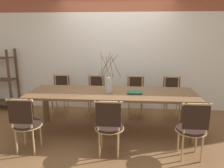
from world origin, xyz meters
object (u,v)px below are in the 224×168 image
object	(u,v)px
chair_near_center	(192,128)
shelving_rack	(0,80)
dining_table	(112,97)
vase_centerpiece	(109,84)
book_stack	(135,92)
chair_far_center	(135,95)

from	to	relation	value
chair_near_center	shelving_rack	distance (m)	4.33
chair_near_center	dining_table	bearing A→B (deg)	146.25
shelving_rack	vase_centerpiece	bearing A→B (deg)	-21.61
book_stack	shelving_rack	xyz separation A→B (m)	(-3.12, 1.09, -0.06)
chair_far_center	vase_centerpiece	distance (m)	1.02
vase_centerpiece	book_stack	distance (m)	0.48
book_stack	shelving_rack	world-z (taller)	shelving_rack
book_stack	chair_near_center	bearing A→B (deg)	-44.25
vase_centerpiece	chair_far_center	bearing A→B (deg)	57.73
dining_table	vase_centerpiece	bearing A→B (deg)	171.58
dining_table	book_stack	world-z (taller)	book_stack
vase_centerpiece	book_stack	bearing A→B (deg)	-3.96
vase_centerpiece	book_stack	world-z (taller)	vase_centerpiece
dining_table	book_stack	distance (m)	0.41
dining_table	chair_far_center	size ratio (longest dim) A/B	3.36
dining_table	chair_near_center	distance (m)	1.44
dining_table	chair_near_center	world-z (taller)	chair_near_center
vase_centerpiece	shelving_rack	bearing A→B (deg)	158.39
chair_near_center	chair_far_center	xyz separation A→B (m)	(-0.75, 1.59, 0.00)
dining_table	chair_far_center	distance (m)	0.93
chair_near_center	book_stack	bearing A→B (deg)	135.75
chair_near_center	chair_far_center	size ratio (longest dim) A/B	1.00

